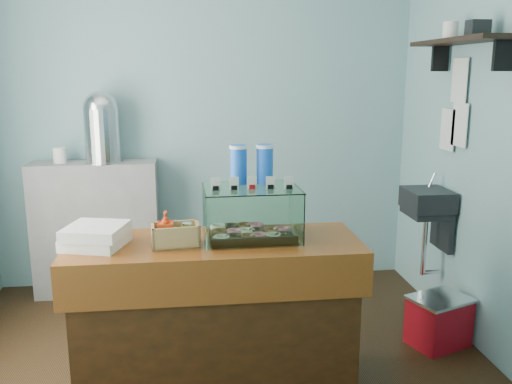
{
  "coord_description": "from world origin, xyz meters",
  "views": [
    {
      "loc": [
        -0.12,
        -3.09,
        1.81
      ],
      "look_at": [
        0.24,
        -0.15,
        1.15
      ],
      "focal_mm": 38.0,
      "sensor_mm": 36.0,
      "label": 1
    }
  ],
  "objects": [
    {
      "name": "red_cooler",
      "position": [
        1.51,
        0.1,
        0.17
      ],
      "size": [
        0.46,
        0.41,
        0.34
      ],
      "rotation": [
        0.0,
        0.0,
        0.36
      ],
      "color": "#B40E1B",
      "rests_on": "ground"
    },
    {
      "name": "ground",
      "position": [
        0.0,
        0.0,
        0.0
      ],
      "size": [
        3.5,
        3.5,
        0.0
      ],
      "primitive_type": "plane",
      "color": "black",
      "rests_on": "ground"
    },
    {
      "name": "back_shelf",
      "position": [
        -0.9,
        1.32,
        0.55
      ],
      "size": [
        1.0,
        0.32,
        1.1
      ],
      "primitive_type": "cube",
      "color": "gray",
      "rests_on": "ground"
    },
    {
      "name": "pastry_boxes",
      "position": [
        -0.63,
        -0.26,
        0.96
      ],
      "size": [
        0.36,
        0.37,
        0.12
      ],
      "rotation": [
        0.0,
        0.0,
        -0.29
      ],
      "color": "white",
      "rests_on": "counter"
    },
    {
      "name": "counter",
      "position": [
        0.0,
        -0.25,
        0.46
      ],
      "size": [
        1.6,
        0.6,
        0.9
      ],
      "color": "#47220D",
      "rests_on": "ground"
    },
    {
      "name": "room_shell",
      "position": [
        0.03,
        0.01,
        1.71
      ],
      "size": [
        3.54,
        3.04,
        2.82
      ],
      "color": "#7DB4B7",
      "rests_on": "ground"
    },
    {
      "name": "condiment_crate",
      "position": [
        -0.22,
        -0.31,
        0.97
      ],
      "size": [
        0.26,
        0.18,
        0.19
      ],
      "rotation": [
        0.0,
        0.0,
        0.11
      ],
      "color": "tan",
      "rests_on": "counter"
    },
    {
      "name": "coffee_urn",
      "position": [
        -0.81,
        1.3,
        1.4
      ],
      "size": [
        0.31,
        0.31,
        0.56
      ],
      "color": "silver",
      "rests_on": "back_shelf"
    },
    {
      "name": "display_case",
      "position": [
        0.2,
        -0.18,
        1.06
      ],
      "size": [
        0.53,
        0.4,
        0.51
      ],
      "rotation": [
        0.0,
        0.0,
        0.02
      ],
      "color": "black",
      "rests_on": "counter"
    }
  ]
}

